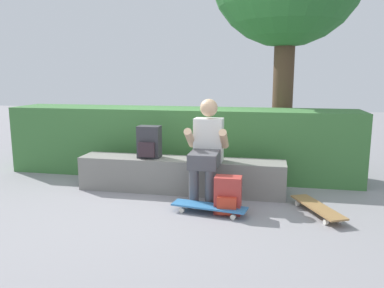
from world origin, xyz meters
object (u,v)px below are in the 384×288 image
Objects in this scene: skateboard_near_person at (209,207)px; backpack_on_ground at (228,196)px; skateboard_beside_bench at (317,207)px; bench_main at (181,175)px; person_skater at (207,147)px; backpack_on_bench at (149,142)px.

backpack_on_ground reaches higher than skateboard_near_person.
skateboard_near_person is 1.01× the size of skateboard_beside_bench.
backpack_on_ground is at bearing -170.17° from skateboard_beside_bench.
skateboard_beside_bench is (1.59, -0.50, -0.14)m from bench_main.
person_skater is 0.70m from backpack_on_ground.
skateboard_near_person is 0.23m from backpack_on_ground.
bench_main is 1.68m from skateboard_beside_bench.
backpack_on_ground is at bearing 13.86° from skateboard_near_person.
backpack_on_bench reaches higher than bench_main.
skateboard_near_person is 2.05× the size of backpack_on_ground.
person_skater reaches higher than backpack_on_ground.
skateboard_beside_bench is 2.03× the size of backpack_on_bench.
bench_main is 3.13× the size of skateboard_near_person.
backpack_on_bench is at bearing 141.40° from skateboard_near_person.
backpack_on_ground is (1.07, -0.65, -0.42)m from backpack_on_bench.
backpack_on_bench is (-0.88, 0.70, 0.54)m from skateboard_near_person.
backpack_on_ground is (-0.93, -0.16, 0.12)m from skateboard_beside_bench.
bench_main is 6.43× the size of backpack_on_bench.
bench_main is at bearing 1.34° from backpack_on_bench.
bench_main reaches higher than skateboard_near_person.
bench_main is 0.57m from backpack_on_bench.
backpack_on_ground is (0.30, -0.46, -0.43)m from person_skater.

